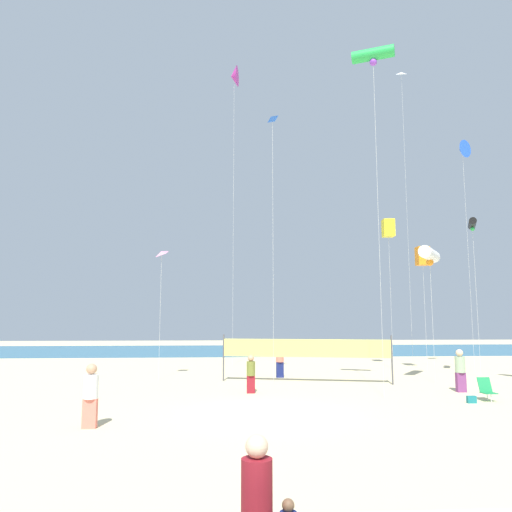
% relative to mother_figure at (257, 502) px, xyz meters
% --- Properties ---
extents(ground_plane, '(120.00, 120.00, 0.00)m').
position_rel_mother_figure_xyz_m(ground_plane, '(1.09, 10.66, -0.93)').
color(ground_plane, beige).
extents(ocean_band, '(120.00, 20.00, 0.01)m').
position_rel_mother_figure_xyz_m(ocean_band, '(1.09, 46.10, -0.92)').
color(ocean_band, teal).
rests_on(ocean_band, ground).
extents(mother_figure, '(0.40, 0.40, 1.73)m').
position_rel_mother_figure_xyz_m(mother_figure, '(0.00, 0.00, 0.00)').
color(mother_figure, '#2D2D33').
rests_on(mother_figure, ground).
extents(beachgoer_sage_shirt, '(0.43, 0.43, 1.86)m').
position_rel_mother_figure_xyz_m(beachgoer_sage_shirt, '(10.10, 15.16, 0.07)').
color(beachgoer_sage_shirt, '#7A3872').
rests_on(beachgoer_sage_shirt, ground).
extents(beachgoer_white_shirt, '(0.43, 0.43, 1.87)m').
position_rel_mother_figure_xyz_m(beachgoer_white_shirt, '(-4.34, 8.84, 0.07)').
color(beachgoer_white_shirt, '#EA7260').
rests_on(beachgoer_white_shirt, ground).
extents(beachgoer_olive_shirt, '(0.37, 0.37, 1.63)m').
position_rel_mother_figure_xyz_m(beachgoer_olive_shirt, '(0.81, 15.49, -0.05)').
color(beachgoer_olive_shirt, maroon).
rests_on(beachgoer_olive_shirt, ground).
extents(beachgoer_coral_shirt, '(0.42, 0.42, 1.85)m').
position_rel_mother_figure_xyz_m(beachgoer_coral_shirt, '(2.74, 21.19, 0.06)').
color(beachgoer_coral_shirt, navy).
rests_on(beachgoer_coral_shirt, ground).
extents(folding_beach_chair, '(0.52, 0.65, 0.89)m').
position_rel_mother_figure_xyz_m(folding_beach_chair, '(9.99, 12.84, -0.46)').
color(folding_beach_chair, '#1E8C4C').
rests_on(folding_beach_chair, ground).
extents(volleyball_net, '(8.40, 2.14, 2.40)m').
position_rel_mother_figure_xyz_m(volleyball_net, '(3.78, 18.86, 0.71)').
color(volleyball_net, '#4C4C51').
rests_on(volleyball_net, ground).
extents(beach_handbag, '(0.34, 0.17, 0.27)m').
position_rel_mother_figure_xyz_m(beach_handbag, '(9.10, 12.34, -0.79)').
color(beach_handbag, '#19727A').
rests_on(beach_handbag, ground).
extents(kite_black_tube, '(1.15, 1.82, 8.81)m').
position_rel_mother_figure_xyz_m(kite_black_tube, '(13.70, 20.17, 7.65)').
color(kite_black_tube, silver).
rests_on(kite_black_tube, ground).
extents(kite_pink_diamond, '(0.91, 0.91, 7.02)m').
position_rel_mother_figure_xyz_m(kite_pink_diamond, '(-3.84, 20.42, 5.82)').
color(kite_pink_diamond, silver).
rests_on(kite_pink_diamond, ground).
extents(kite_white_diamond, '(0.73, 0.74, 21.80)m').
position_rel_mother_figure_xyz_m(kite_white_diamond, '(12.82, 27.63, 20.17)').
color(kite_white_diamond, silver).
rests_on(kite_white_diamond, ground).
extents(kite_yellow_box, '(0.77, 0.77, 9.85)m').
position_rel_mother_figure_xyz_m(kite_yellow_box, '(10.57, 25.25, 8.33)').
color(kite_yellow_box, silver).
rests_on(kite_yellow_box, ground).
extents(kite_orange_box, '(0.75, 0.75, 7.71)m').
position_rel_mother_figure_xyz_m(kite_orange_box, '(12.01, 23.28, 6.20)').
color(kite_orange_box, silver).
rests_on(kite_orange_box, ground).
extents(kite_green_tube, '(1.91, 1.27, 15.24)m').
position_rel_mother_figure_xyz_m(kite_green_tube, '(6.18, 13.82, 14.00)').
color(kite_green_tube, silver).
rests_on(kite_green_tube, ground).
extents(kite_magenta_delta, '(0.74, 1.60, 22.09)m').
position_rel_mother_figure_xyz_m(kite_magenta_delta, '(0.25, 28.42, 20.37)').
color(kite_magenta_delta, silver).
rests_on(kite_magenta_delta, ground).
extents(kite_white_tube, '(1.95, 2.48, 6.87)m').
position_rel_mother_figure_xyz_m(kite_white_tube, '(10.27, 18.22, 5.60)').
color(kite_white_tube, silver).
rests_on(kite_white_tube, ground).
extents(kite_blue_diamond, '(0.68, 0.68, 14.32)m').
position_rel_mother_figure_xyz_m(kite_blue_diamond, '(2.16, 19.20, 12.81)').
color(kite_blue_diamond, silver).
rests_on(kite_blue_diamond, ground).
extents(kite_blue_delta, '(1.24, 0.92, 14.80)m').
position_rel_mother_figure_xyz_m(kite_blue_delta, '(15.09, 23.50, 13.26)').
color(kite_blue_delta, silver).
rests_on(kite_blue_delta, ground).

